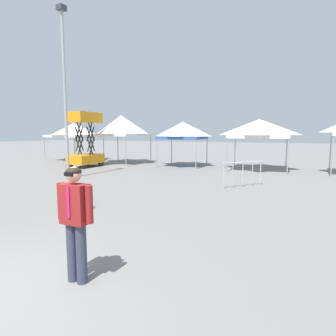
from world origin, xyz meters
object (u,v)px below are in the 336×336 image
(canopy_tent_behind_left, at_px, (121,126))
(person_foreground, at_px, (75,216))
(traffic_cone_lot_center, at_px, (88,199))
(crowd_barrier_near_person, at_px, (243,169))
(canopy_tent_left_of_center, at_px, (74,130))
(canopy_tent_right_of_center, at_px, (183,131))
(scissor_lift, at_px, (85,150))
(light_pole_near_lift, at_px, (65,83))
(canopy_tent_far_left, at_px, (259,129))

(canopy_tent_behind_left, distance_m, person_foreground, 17.86)
(traffic_cone_lot_center, bearing_deg, person_foreground, -50.97)
(canopy_tent_behind_left, xyz_separation_m, person_foreground, (9.59, -14.97, -1.79))
(crowd_barrier_near_person, bearing_deg, canopy_tent_left_of_center, 157.71)
(canopy_tent_right_of_center, relative_size, traffic_cone_lot_center, 4.77)
(scissor_lift, bearing_deg, traffic_cone_lot_center, -48.07)
(canopy_tent_left_of_center, distance_m, crowd_barrier_near_person, 16.52)
(person_foreground, bearing_deg, crowd_barrier_near_person, 85.41)
(scissor_lift, relative_size, person_foreground, 2.04)
(canopy_tent_left_of_center, relative_size, light_pole_near_lift, 0.43)
(canopy_tent_right_of_center, height_order, crowd_barrier_near_person, canopy_tent_right_of_center)
(scissor_lift, bearing_deg, person_foreground, -48.87)
(canopy_tent_right_of_center, xyz_separation_m, light_pole_near_lift, (-3.09, -7.53, 2.25))
(canopy_tent_behind_left, relative_size, scissor_lift, 0.99)
(canopy_tent_left_of_center, relative_size, crowd_barrier_near_person, 2.12)
(canopy_tent_left_of_center, height_order, canopy_tent_right_of_center, canopy_tent_left_of_center)
(canopy_tent_behind_left, xyz_separation_m, scissor_lift, (-0.71, -3.18, -1.69))
(traffic_cone_lot_center, bearing_deg, canopy_tent_left_of_center, 134.77)
(canopy_tent_left_of_center, distance_m, canopy_tent_behind_left, 4.90)
(canopy_tent_right_of_center, xyz_separation_m, person_foreground, (4.58, -15.09, -1.41))
(canopy_tent_far_left, distance_m, traffic_cone_lot_center, 12.49)
(canopy_tent_far_left, distance_m, light_pole_near_lift, 11.39)
(person_foreground, relative_size, traffic_cone_lot_center, 2.80)
(canopy_tent_right_of_center, relative_size, crowd_barrier_near_person, 1.80)
(canopy_tent_far_left, distance_m, person_foreground, 15.35)
(canopy_tent_left_of_center, distance_m, canopy_tent_far_left, 14.90)
(canopy_tent_far_left, bearing_deg, crowd_barrier_near_person, -87.28)
(scissor_lift, distance_m, crowd_barrier_near_person, 11.37)
(canopy_tent_left_of_center, bearing_deg, person_foreground, -46.42)
(canopy_tent_left_of_center, bearing_deg, scissor_lift, -39.29)
(canopy_tent_right_of_center, distance_m, traffic_cone_lot_center, 12.03)
(canopy_tent_left_of_center, bearing_deg, canopy_tent_right_of_center, -0.73)
(crowd_barrier_near_person, xyz_separation_m, traffic_cone_lot_center, (-3.47, -5.59, -0.44))
(person_foreground, bearing_deg, canopy_tent_left_of_center, 133.58)
(person_foreground, distance_m, traffic_cone_lot_center, 4.42)
(scissor_lift, relative_size, crowd_barrier_near_person, 2.16)
(crowd_barrier_near_person, bearing_deg, light_pole_near_lift, -170.36)
(light_pole_near_lift, bearing_deg, person_foreground, -44.56)
(canopy_tent_right_of_center, bearing_deg, canopy_tent_far_left, 2.10)
(light_pole_near_lift, distance_m, crowd_barrier_near_person, 9.38)
(canopy_tent_behind_left, bearing_deg, crowd_barrier_near_person, -30.14)
(canopy_tent_behind_left, distance_m, canopy_tent_far_left, 10.02)
(canopy_tent_far_left, relative_size, scissor_lift, 1.03)
(canopy_tent_far_left, relative_size, traffic_cone_lot_center, 5.89)
(canopy_tent_behind_left, bearing_deg, scissor_lift, -102.56)
(canopy_tent_right_of_center, distance_m, canopy_tent_far_left, 5.01)
(light_pole_near_lift, bearing_deg, canopy_tent_left_of_center, 131.63)
(crowd_barrier_near_person, distance_m, traffic_cone_lot_center, 6.59)
(canopy_tent_far_left, relative_size, crowd_barrier_near_person, 2.23)
(canopy_tent_behind_left, height_order, person_foreground, canopy_tent_behind_left)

